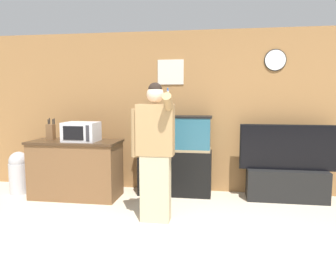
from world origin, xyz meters
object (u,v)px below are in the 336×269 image
Objects in this scene: knife_block at (51,132)px; tv_on_stand at (287,178)px; aquarium_on_stand at (175,155)px; person_standing at (155,150)px; counter_island at (76,169)px; microwave at (81,132)px; trash_bin at (19,172)px.

tv_on_stand is (3.61, 0.29, -0.67)m from knife_block.
aquarium_on_stand is 0.73× the size of person_standing.
microwave is at bearing -19.53° from counter_island.
microwave is at bearing -172.61° from tv_on_stand.
trash_bin is (-0.57, -0.01, -0.66)m from knife_block.
aquarium_on_stand is 1.72m from tv_on_stand.
microwave is 1.32m from trash_bin.
counter_island is 1.00m from trash_bin.
trash_bin is at bearing -172.63° from aquarium_on_stand.
person_standing reaches higher than microwave.
aquarium_on_stand is 0.90× the size of tv_on_stand.
counter_island is 2.02× the size of trash_bin.
aquarium_on_stand is at bearing 9.35° from knife_block.
knife_block reaches higher than microwave.
knife_block reaches higher than trash_bin.
trash_bin is (-1.12, 0.10, -0.68)m from microwave.
counter_island is 4.14× the size of knife_block.
knife_block is 2.00m from person_standing.
person_standing reaches higher than tv_on_stand.
tv_on_stand is at bearing 4.10° from trash_bin.
counter_island is 2.75× the size of microwave.
aquarium_on_stand is at bearing 17.03° from microwave.
person_standing is 2.58m from trash_bin.
microwave reaches higher than counter_island.
tv_on_stand is at bearing -0.72° from aquarium_on_stand.
aquarium_on_stand reaches higher than tv_on_stand.
aquarium_on_stand reaches higher than counter_island.
tv_on_stand is at bearing 4.65° from knife_block.
microwave is at bearing -4.96° from trash_bin.
person_standing is at bearing -18.96° from trash_bin.
counter_island is at bearing 151.14° from person_standing.
tv_on_stand is 2.07× the size of trash_bin.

